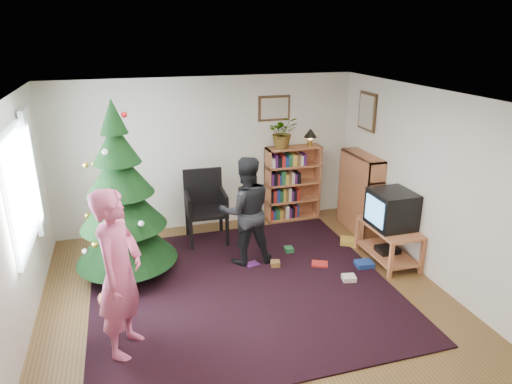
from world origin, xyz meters
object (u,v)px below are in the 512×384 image
object	(u,v)px
christmas_tree	(122,208)
table_lamp	(310,134)
picture_right	(367,112)
tv_stand	(388,240)
bookshelf_back	(293,182)
crt_tv	(392,209)
picture_back	(274,108)
potted_plant	(283,132)
bookshelf_right	(360,192)
person_by_chair	(246,211)
person_standing	(120,274)
stool	(116,306)
armchair	(204,202)

from	to	relation	value
christmas_tree	table_lamp	bearing A→B (deg)	22.11
picture_right	tv_stand	bearing A→B (deg)	-100.94
bookshelf_back	crt_tv	world-z (taller)	bookshelf_back
picture_back	potted_plant	distance (m)	0.42
picture_right	bookshelf_right	size ratio (longest dim) A/B	0.46
crt_tv	person_by_chair	distance (m)	2.05
crt_tv	tv_stand	bearing A→B (deg)	0.00
picture_back	table_lamp	world-z (taller)	picture_back
person_standing	potted_plant	size ratio (longest dim) A/B	3.39
table_lamp	tv_stand	bearing A→B (deg)	-76.54
potted_plant	bookshelf_right	bearing A→B (deg)	-36.53
stool	armchair	bearing A→B (deg)	58.71
person_standing	person_by_chair	xyz separation A→B (m)	(1.71, 1.49, -0.11)
bookshelf_right	table_lamp	distance (m)	1.29
picture_back	table_lamp	bearing A→B (deg)	-12.42
crt_tv	person_by_chair	size ratio (longest dim) A/B	0.38
picture_back	christmas_tree	size ratio (longest dim) A/B	0.23
christmas_tree	person_standing	distance (m)	1.56
bookshelf_right	person_standing	distance (m)	4.33
picture_back	bookshelf_right	size ratio (longest dim) A/B	0.42
picture_right	stool	bearing A→B (deg)	-152.81
picture_back	person_by_chair	xyz separation A→B (m)	(-0.91, -1.49, -1.16)
bookshelf_right	armchair	distance (m)	2.55
person_standing	crt_tv	bearing A→B (deg)	-51.80
person_standing	stool	bearing A→B (deg)	49.38
stool	potted_plant	xyz separation A→B (m)	(2.82, 2.66, 1.14)
picture_back	crt_tv	size ratio (longest dim) A/B	0.92
picture_back	bookshelf_right	distance (m)	1.98
potted_plant	armchair	bearing A→B (deg)	-165.07
person_by_chair	tv_stand	bearing A→B (deg)	167.45
table_lamp	bookshelf_back	bearing A→B (deg)	-180.00
picture_right	armchair	distance (m)	2.97
tv_stand	armchair	bearing A→B (deg)	147.47
bookshelf_right	person_by_chair	distance (m)	2.17
crt_tv	table_lamp	bearing A→B (deg)	103.38
christmas_tree	bookshelf_right	distance (m)	3.79
bookshelf_right	stool	world-z (taller)	bookshelf_right
bookshelf_right	person_standing	world-z (taller)	person_standing
christmas_tree	tv_stand	world-z (taller)	christmas_tree
crt_tv	armchair	size ratio (longest dim) A/B	0.53
person_standing	picture_right	bearing A→B (deg)	-36.29
stool	bookshelf_right	bearing A→B (deg)	25.55
crt_tv	table_lamp	size ratio (longest dim) A/B	1.99
stool	potted_plant	size ratio (longest dim) A/B	1.04
picture_back	person_by_chair	bearing A→B (deg)	-121.40
picture_back	table_lamp	xyz separation A→B (m)	(0.61, -0.13, -0.45)
picture_back	armchair	world-z (taller)	picture_back
christmas_tree	stool	bearing A→B (deg)	-96.32
tv_stand	table_lamp	world-z (taller)	table_lamp
crt_tv	person_standing	distance (m)	3.81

